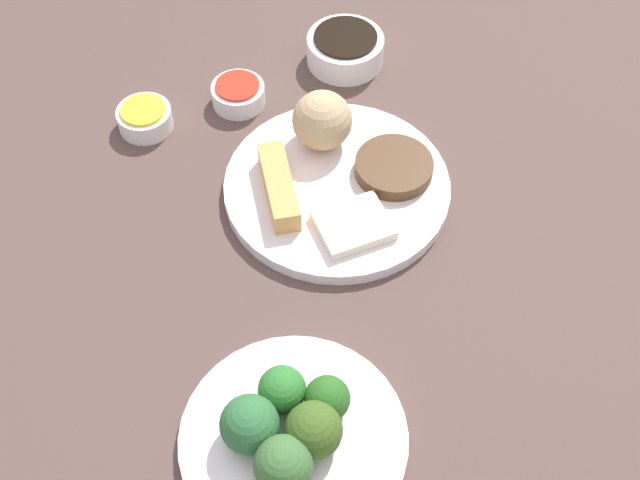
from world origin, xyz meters
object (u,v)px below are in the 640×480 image
object	(u,v)px
main_plate	(337,188)
sauce_ramekin_sweet_and_sour	(238,95)
broccoli_plate	(293,439)
sauce_ramekin_hot_mustard	(145,119)
soy_sauce_bowl	(345,50)

from	to	relation	value
main_plate	sauce_ramekin_sweet_and_sour	xyz separation A→B (m)	(-0.12, 0.15, 0.01)
broccoli_plate	sauce_ramekin_hot_mustard	size ratio (longest dim) A/B	3.21
broccoli_plate	sauce_ramekin_hot_mustard	bearing A→B (deg)	113.61
broccoli_plate	sauce_ramekin_sweet_and_sour	xyz separation A→B (m)	(-0.07, 0.46, 0.01)
soy_sauce_bowl	sauce_ramekin_sweet_and_sour	distance (m)	0.16
sauce_ramekin_hot_mustard	soy_sauce_bowl	bearing A→B (deg)	24.81
broccoli_plate	sauce_ramekin_hot_mustard	xyz separation A→B (m)	(-0.18, 0.42, 0.01)
broccoli_plate	sauce_ramekin_sweet_and_sour	size ratio (longest dim) A/B	3.21
main_plate	sauce_ramekin_hot_mustard	size ratio (longest dim) A/B	3.90
soy_sauce_bowl	main_plate	bearing A→B (deg)	-94.48
broccoli_plate	soy_sauce_bowl	bearing A→B (deg)	82.74
main_plate	soy_sauce_bowl	world-z (taller)	soy_sauce_bowl
soy_sauce_bowl	sauce_ramekin_hot_mustard	distance (m)	0.28
soy_sauce_bowl	sauce_ramekin_hot_mustard	bearing A→B (deg)	-155.19
main_plate	sauce_ramekin_sweet_and_sour	size ratio (longest dim) A/B	3.90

